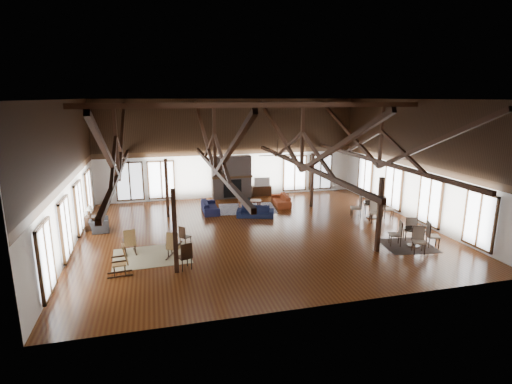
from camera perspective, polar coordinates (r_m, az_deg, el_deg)
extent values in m
plane|color=#5A2E12|center=(18.62, 0.50, -5.69)|extent=(16.00, 16.00, 0.00)
cube|color=black|center=(17.60, 0.54, 13.11)|extent=(16.00, 14.00, 0.02)
cube|color=silver|center=(24.62, -3.73, 6.17)|extent=(16.00, 0.02, 6.00)
cube|color=silver|center=(11.42, 9.68, -2.51)|extent=(16.00, 0.02, 6.00)
cube|color=silver|center=(17.61, -25.52, 1.98)|extent=(0.02, 14.00, 6.00)
cube|color=silver|center=(21.36, 21.78, 4.13)|extent=(0.02, 14.00, 6.00)
cube|color=black|center=(17.60, 0.54, 12.30)|extent=(15.60, 0.18, 0.22)
cube|color=black|center=(17.32, -19.04, 2.56)|extent=(0.16, 13.70, 0.18)
cube|color=black|center=(17.14, -19.39, 6.99)|extent=(0.14, 0.14, 2.70)
cube|color=black|center=(20.62, -18.62, 7.66)|extent=(0.15, 7.07, 3.12)
cube|color=black|center=(13.69, -20.46, 4.94)|extent=(0.15, 7.07, 3.12)
cube|color=black|center=(17.45, -5.84, 3.30)|extent=(0.16, 13.70, 0.18)
cube|color=black|center=(17.27, -5.95, 7.72)|extent=(0.14, 0.14, 2.70)
cube|color=black|center=(20.73, -7.43, 8.27)|extent=(0.15, 7.07, 3.12)
cube|color=black|center=(13.85, -3.73, 5.84)|extent=(0.15, 7.07, 3.12)
cube|color=black|center=(18.47, 6.54, 3.84)|extent=(0.16, 13.70, 0.18)
cube|color=black|center=(18.30, 6.65, 8.02)|extent=(0.14, 0.14, 2.70)
cube|color=black|center=(21.60, 3.28, 8.56)|extent=(0.15, 7.07, 3.12)
cube|color=black|center=(15.12, 11.42, 6.24)|extent=(0.15, 7.07, 3.12)
cube|color=black|center=(20.24, 17.20, 4.17)|extent=(0.16, 13.70, 0.18)
cube|color=black|center=(20.08, 17.47, 7.97)|extent=(0.14, 0.14, 2.70)
cube|color=black|center=(23.13, 12.86, 8.58)|extent=(0.15, 7.07, 3.12)
cube|color=black|center=(17.24, 23.56, 6.25)|extent=(0.15, 7.07, 3.12)
cube|color=black|center=(14.26, -11.51, -5.56)|extent=(0.16, 0.16, 3.05)
cube|color=black|center=(16.62, 17.21, -3.16)|extent=(0.16, 0.16, 3.05)
cube|color=black|center=(21.00, -12.62, 0.52)|extent=(0.16, 0.16, 3.05)
cube|color=black|center=(22.68, 8.00, 1.66)|extent=(0.16, 0.16, 3.05)
cube|color=#6C5A52|center=(24.58, -3.53, 2.15)|extent=(2.40, 0.62, 2.60)
cube|color=black|center=(24.41, -3.37, 0.51)|extent=(1.10, 0.06, 1.10)
cube|color=#331F0F|center=(24.30, -3.41, 2.14)|extent=(2.50, 0.20, 0.12)
cylinder|color=black|center=(16.90, 3.06, 6.45)|extent=(0.04, 0.04, 0.70)
cylinder|color=black|center=(16.95, 3.05, 5.28)|extent=(0.20, 0.20, 0.10)
cube|color=black|center=(17.09, 4.49, 5.32)|extent=(0.70, 0.12, 0.02)
cube|color=black|center=(17.37, 2.60, 5.48)|extent=(0.12, 0.70, 0.02)
cube|color=black|center=(16.82, 1.58, 5.23)|extent=(0.70, 0.12, 0.02)
cube|color=black|center=(16.52, 3.52, 5.06)|extent=(0.12, 0.70, 0.02)
imported|color=#141A38|center=(20.77, -0.09, -2.84)|extent=(2.05, 1.30, 0.56)
imported|color=#141638|center=(21.83, -6.58, -2.07)|extent=(2.06, 0.83, 0.60)
imported|color=#923A1C|center=(23.11, 3.62, -1.14)|extent=(2.10, 0.99, 0.59)
cube|color=brown|center=(22.23, -0.94, -1.25)|extent=(1.40, 0.91, 0.06)
cube|color=brown|center=(21.98, -2.18, -2.10)|extent=(0.06, 0.06, 0.43)
cube|color=brown|center=(22.38, -2.41, -1.82)|extent=(0.06, 0.06, 0.43)
cube|color=brown|center=(22.23, 0.55, -1.91)|extent=(0.06, 0.06, 0.43)
cube|color=brown|center=(22.62, 0.27, -1.64)|extent=(0.06, 0.06, 0.43)
imported|color=#B2B2B2|center=(22.16, -1.02, -0.96)|extent=(0.24, 0.24, 0.20)
imported|color=#2D2D30|center=(19.94, -21.50, -4.41)|extent=(1.02, 0.91, 0.62)
cube|color=black|center=(20.33, -22.51, -4.13)|extent=(0.48, 0.48, 0.65)
cylinder|color=black|center=(20.19, -22.64, -2.73)|extent=(0.08, 0.08, 0.39)
cone|color=beige|center=(20.12, -22.71, -2.02)|extent=(0.34, 0.34, 0.28)
cube|color=olive|center=(16.82, -17.61, -7.06)|extent=(0.52, 0.50, 0.05)
cube|color=olive|center=(16.52, -17.59, -6.29)|extent=(0.47, 0.25, 0.65)
cube|color=black|center=(16.93, -18.15, -8.30)|extent=(0.19, 0.79, 0.05)
cube|color=black|center=(16.97, -16.89, -8.15)|extent=(0.19, 0.79, 0.05)
cube|color=olive|center=(15.99, -11.58, -7.71)|extent=(0.61, 0.60, 0.05)
cube|color=olive|center=(15.69, -11.92, -6.90)|extent=(0.50, 0.36, 0.67)
cube|color=black|center=(16.20, -12.15, -8.91)|extent=(0.39, 0.76, 0.05)
cube|color=black|center=(16.06, -10.87, -9.05)|extent=(0.39, 0.76, 0.05)
cube|color=olive|center=(14.96, -18.96, -9.66)|extent=(0.50, 0.52, 0.05)
cube|color=olive|center=(14.84, -18.21, -8.43)|extent=(0.23, 0.49, 0.69)
cube|color=black|center=(14.93, -18.83, -11.34)|extent=(0.84, 0.13, 0.05)
cube|color=black|center=(15.29, -18.87, -10.73)|extent=(0.84, 0.13, 0.05)
cube|color=black|center=(17.05, -10.08, -6.31)|extent=(0.53, 0.53, 0.04)
cube|color=black|center=(16.86, -10.52, -5.69)|extent=(0.27, 0.31, 0.49)
cylinder|color=black|center=(17.12, -10.05, -6.94)|extent=(0.03, 0.03, 0.40)
cube|color=black|center=(14.82, -10.16, -9.11)|extent=(0.56, 0.56, 0.05)
cube|color=black|center=(14.55, -9.88, -8.35)|extent=(0.42, 0.18, 0.57)
cylinder|color=black|center=(14.91, -10.12, -9.94)|extent=(0.04, 0.04, 0.47)
cylinder|color=black|center=(17.91, 21.73, -4.96)|extent=(0.87, 0.87, 0.04)
cylinder|color=black|center=(18.02, 21.63, -6.05)|extent=(0.10, 0.10, 0.72)
cylinder|color=black|center=(18.14, 21.53, -7.12)|extent=(0.52, 0.52, 0.04)
cylinder|color=black|center=(21.35, 16.30, -1.49)|extent=(0.94, 0.94, 0.04)
cylinder|color=black|center=(21.45, 16.24, -2.50)|extent=(0.10, 0.10, 0.78)
cylinder|color=black|center=(21.56, 16.17, -3.50)|extent=(0.56, 0.56, 0.04)
imported|color=#B2B2B2|center=(17.89, 21.57, -4.75)|extent=(0.12, 0.12, 0.09)
imported|color=#B2B2B2|center=(21.30, 16.23, -1.32)|extent=(0.16, 0.16, 0.10)
cube|color=black|center=(25.29, 0.79, 0.18)|extent=(1.22, 0.46, 0.61)
imported|color=#B2B2B2|center=(25.17, 0.82, 1.49)|extent=(1.00, 0.20, 0.57)
cube|color=tan|center=(16.40, -14.66, -8.84)|extent=(3.03, 2.44, 0.01)
cube|color=#191A46|center=(22.38, -1.28, -2.37)|extent=(3.34, 2.67, 0.01)
cube|color=black|center=(18.09, 20.88, -7.17)|extent=(2.29, 2.13, 0.01)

